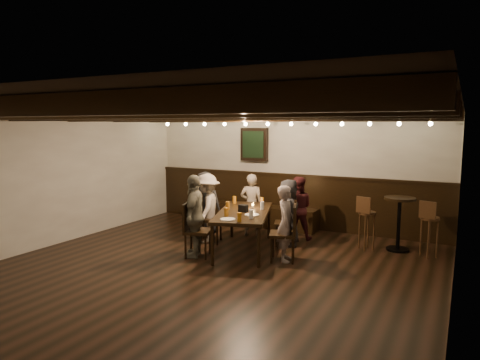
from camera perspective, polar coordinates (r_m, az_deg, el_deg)
The scene contains 27 objects.
room at distance 8.16m, azimuth 1.50°, elevation -0.39°, with size 7.00×7.00×7.00m.
dining_table at distance 7.39m, azimuth 0.49°, elevation -4.62°, with size 1.39×2.03×0.70m.
chair_left_near at distance 8.03m, azimuth -4.15°, elevation -6.30°, with size 0.53×0.53×0.91m.
chair_left_far at distance 7.19m, azimuth -5.78°, elevation -7.98°, with size 0.52×0.52×0.90m.
chair_right_near at distance 7.85m, azimuth 6.20°, elevation -6.79°, with size 0.49×0.49×0.85m.
chair_right_far at distance 6.97m, azimuth 5.86°, elevation -8.44°, with size 0.53×0.53×0.91m.
person_bench_left at distance 8.43m, azimuth -4.69°, elevation -3.17°, with size 0.62×0.40×1.27m, color #242426.
person_bench_centre at distance 8.42m, azimuth 1.53°, elevation -3.31°, with size 0.45×0.29×1.23m, color gray.
person_bench_right at distance 8.21m, azimuth 7.66°, elevation -3.73°, with size 0.59×0.46×1.21m, color #4C1A1D.
person_left_near at distance 7.96m, azimuth -4.39°, elevation -3.75°, with size 0.83×0.48×1.28m, color #A69A8C.
person_left_far at distance 7.10m, azimuth -6.06°, elevation -4.77°, with size 0.80×0.33×1.37m, color gray.
person_right_near at distance 7.77m, azimuth 6.47°, elevation -4.33°, with size 0.59×0.38×1.21m, color #252527.
person_right_far at distance 6.89m, azimuth 6.16°, elevation -5.78°, with size 0.45×0.29×1.22m, color gray.
pint_a at distance 8.09m, azimuth -0.75°, elevation -2.66°, with size 0.07×0.07×0.14m, color #BF7219.
pint_b at distance 7.97m, azimuth 2.95°, elevation -2.82°, with size 0.07×0.07×0.14m, color #BF7219.
pint_c at distance 7.51m, azimuth -1.67°, elevation -3.44°, with size 0.07×0.07×0.14m, color #BF7219.
pint_d at distance 7.52m, azimuth 2.98°, elevation -3.43°, with size 0.07×0.07×0.14m, color silver.
pint_e at distance 6.97m, azimuth -1.84°, elevation -4.29°, with size 0.07×0.07×0.14m, color #BF7219.
pint_f at distance 6.80m, azimuth 1.49°, elevation -4.57°, with size 0.07×0.07×0.14m, color silver.
pint_g at distance 6.58m, azimuth -0.09°, elevation -4.97°, with size 0.07×0.07×0.14m, color #BF7219.
plate_near at distance 6.73m, azimuth -1.65°, elevation -5.26°, with size 0.24×0.24×0.01m, color white.
plate_far at distance 7.06m, azimuth 1.59°, elevation -4.65°, with size 0.24×0.24×0.01m, color white.
condiment_caddy at distance 7.32m, azimuth 0.43°, elevation -3.80°, with size 0.15×0.10×0.12m, color black.
candle at distance 7.65m, azimuth 1.71°, elevation -3.59°, with size 0.05×0.05×0.05m, color beige.
high_top_table at distance 7.90m, azimuth 20.45°, elevation -4.48°, with size 0.53×0.53×0.94m.
bar_stool_left at distance 7.83m, azimuth 16.50°, elevation -6.38°, with size 0.32×0.34×0.95m.
bar_stool_right at distance 7.76m, azimuth 23.88°, elevation -6.84°, with size 0.32×0.33×0.95m.
Camera 1 is at (3.30, -5.03, 2.17)m, focal length 32.00 mm.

